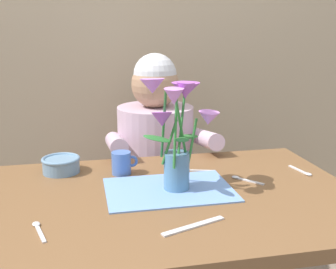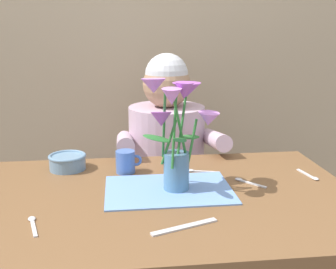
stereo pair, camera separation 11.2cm
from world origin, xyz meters
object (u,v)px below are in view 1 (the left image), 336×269
object	(u,v)px
flower_vase	(177,127)
dinner_knife	(194,226)
ceramic_bowl	(61,164)
coffee_cup	(122,163)
seated_person	(156,179)

from	to	relation	value
flower_vase	dinner_knife	distance (m)	0.33
ceramic_bowl	coffee_cup	size ratio (longest dim) A/B	1.46
seated_person	coffee_cup	xyz separation A→B (m)	(-0.19, -0.40, 0.22)
ceramic_bowl	coffee_cup	world-z (taller)	coffee_cup
dinner_knife	ceramic_bowl	bearing A→B (deg)	104.60
dinner_knife	coffee_cup	world-z (taller)	coffee_cup
ceramic_bowl	dinner_knife	xyz separation A→B (m)	(0.35, -0.51, -0.03)
ceramic_bowl	dinner_knife	size ratio (longest dim) A/B	0.72
flower_vase	coffee_cup	bearing A→B (deg)	130.44
seated_person	dinner_knife	size ratio (longest dim) A/B	5.97
seated_person	ceramic_bowl	bearing A→B (deg)	-139.13
dinner_knife	coffee_cup	xyz separation A→B (m)	(-0.14, 0.45, 0.04)
coffee_cup	dinner_knife	bearing A→B (deg)	-72.47
ceramic_bowl	dinner_knife	bearing A→B (deg)	-55.24
flower_vase	dinner_knife	bearing A→B (deg)	-93.23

